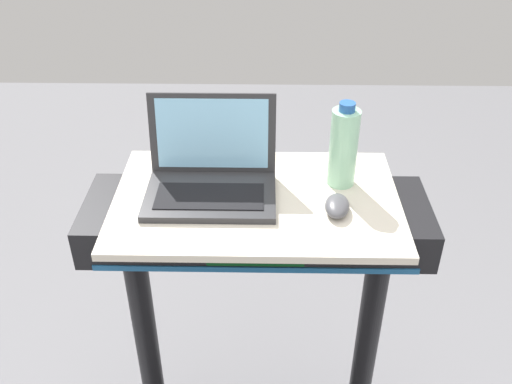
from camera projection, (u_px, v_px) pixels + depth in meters
desk_board at (256, 201)px, 1.47m from camera, size 0.73×0.47×0.02m
laptop at (211, 175)px, 1.47m from camera, size 0.33×0.25×0.23m
computer_mouse at (337, 206)px, 1.41m from camera, size 0.07×0.11×0.03m
water_bottle at (343, 147)px, 1.47m from camera, size 0.07×0.07×0.23m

